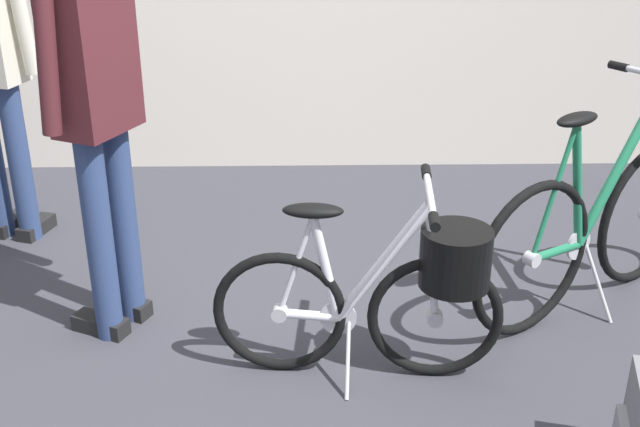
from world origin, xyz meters
The scene contains 4 objects.
ground_plane centered at (0.00, 0.00, 0.00)m, with size 8.10×8.10×0.00m, color #38383F.
folding_bike_foreground centered at (0.35, 0.02, 0.38)m, with size 1.09×0.53×0.77m.
display_bike_left centered at (1.27, 0.53, 0.38)m, with size 1.22×0.85×1.01m.
visitor_browsing centered at (-0.75, 0.39, 1.05)m, with size 0.36×0.49×1.80m.
Camera 1 is at (0.03, -2.53, 1.83)m, focal length 44.68 mm.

